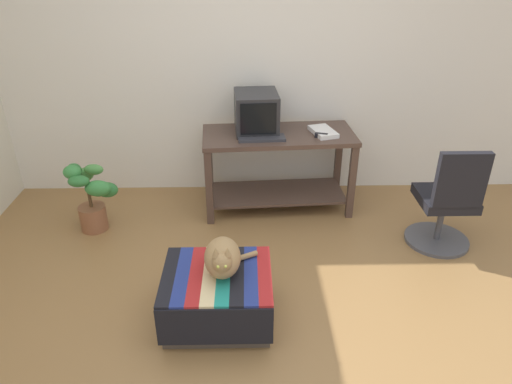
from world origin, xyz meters
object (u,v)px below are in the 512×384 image
object	(u,v)px
desk	(278,158)
stapler	(321,135)
keyboard	(262,138)
book	(323,132)
office_chair	(447,205)
cat	(223,258)
tv_monitor	(256,113)
ottoman_with_blanket	(218,296)
potted_plant	(91,196)

from	to	relation	value
desk	stapler	size ratio (longest dim) A/B	12.45
desk	keyboard	xyz separation A→B (m)	(-0.15, -0.14, 0.25)
book	office_chair	world-z (taller)	office_chair
cat	office_chair	xyz separation A→B (m)	(1.74, 0.79, -0.09)
office_chair	stapler	xyz separation A→B (m)	(-0.94, 0.57, 0.37)
stapler	keyboard	bearing A→B (deg)	110.26
tv_monitor	stapler	distance (m)	0.60
tv_monitor	office_chair	distance (m)	1.76
cat	ottoman_with_blanket	bearing A→B (deg)	-151.91
ottoman_with_blanket	potted_plant	xyz separation A→B (m)	(-1.12, 1.13, 0.14)
ottoman_with_blanket	office_chair	bearing A→B (deg)	24.59
cat	stapler	size ratio (longest dim) A/B	3.43
tv_monitor	ottoman_with_blanket	xyz separation A→B (m)	(-0.28, -1.57, -0.72)
tv_monitor	stapler	world-z (taller)	tv_monitor
ottoman_with_blanket	office_chair	size ratio (longest dim) A/B	0.78
cat	stapler	distance (m)	1.61
tv_monitor	book	xyz separation A→B (m)	(0.58, -0.09, -0.15)
desk	book	world-z (taller)	book
ottoman_with_blanket	potted_plant	size ratio (longest dim) A/B	1.12
tv_monitor	ottoman_with_blanket	distance (m)	1.75
desk	keyboard	distance (m)	0.32
desk	office_chair	size ratio (longest dim) A/B	1.54
tv_monitor	potted_plant	bearing A→B (deg)	-166.27
keyboard	ottoman_with_blanket	distance (m)	1.51
ottoman_with_blanket	desk	bearing A→B (deg)	72.24
potted_plant	stapler	world-z (taller)	stapler
tv_monitor	stapler	bearing A→B (deg)	-21.97
keyboard	office_chair	world-z (taller)	office_chair
keyboard	ottoman_with_blanket	size ratio (longest dim) A/B	0.57
book	keyboard	bearing A→B (deg)	176.73
ottoman_with_blanket	stapler	distance (m)	1.72
keyboard	book	world-z (taller)	book
desk	cat	xyz separation A→B (m)	(-0.44, -1.48, -0.03)
tv_monitor	keyboard	bearing A→B (deg)	-82.64
desk	ottoman_with_blanket	xyz separation A→B (m)	(-0.48, -1.50, -0.32)
book	ottoman_with_blanket	size ratio (longest dim) A/B	0.42
book	stapler	bearing A→B (deg)	-123.74
tv_monitor	book	distance (m)	0.61
cat	stapler	xyz separation A→B (m)	(0.80, 1.36, 0.28)
desk	book	xyz separation A→B (m)	(0.39, -0.02, 0.26)
keyboard	stapler	distance (m)	0.51
potted_plant	book	bearing A→B (deg)	10.09
book	cat	distance (m)	1.70
office_chair	tv_monitor	bearing A→B (deg)	-26.89
tv_monitor	keyboard	xyz separation A→B (m)	(0.04, -0.21, -0.16)
tv_monitor	potted_plant	distance (m)	1.59
ottoman_with_blanket	cat	world-z (taller)	cat
ottoman_with_blanket	potted_plant	world-z (taller)	potted_plant
cat	office_chair	size ratio (longest dim) A/B	0.42
ottoman_with_blanket	stapler	world-z (taller)	stapler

